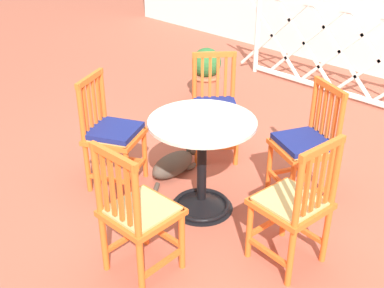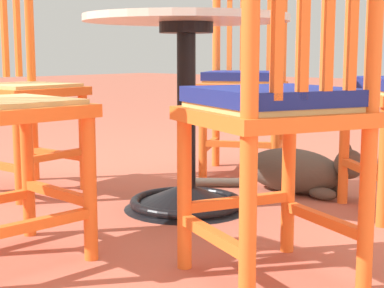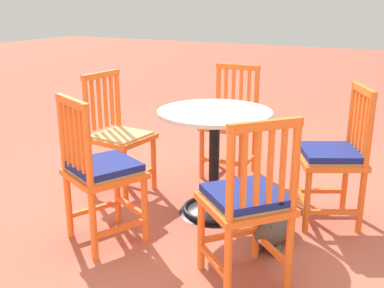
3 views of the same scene
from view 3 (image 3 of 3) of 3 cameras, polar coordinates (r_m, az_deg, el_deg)
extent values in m
plane|color=#AD5642|center=(3.32, 3.47, -8.31)|extent=(24.00, 24.00, 0.00)
cone|color=black|center=(3.30, 2.62, -7.50)|extent=(0.48, 0.48, 0.10)
torus|color=black|center=(3.31, 2.61, -7.89)|extent=(0.44, 0.44, 0.04)
cylinder|color=black|center=(3.17, 2.70, -2.21)|extent=(0.07, 0.07, 0.66)
cylinder|color=black|center=(3.08, 2.78, 3.27)|extent=(0.20, 0.20, 0.04)
cylinder|color=beige|center=(3.08, 2.79, 3.86)|extent=(0.76, 0.76, 0.02)
cylinder|color=orange|center=(3.72, 5.98, -1.70)|extent=(0.04, 0.04, 0.45)
cylinder|color=orange|center=(3.84, 1.20, -1.01)|extent=(0.04, 0.04, 0.45)
cylinder|color=orange|center=(3.97, 7.73, 2.89)|extent=(0.04, 0.04, 0.91)
cylinder|color=orange|center=(4.08, 3.18, 3.42)|extent=(0.04, 0.04, 0.91)
cube|color=orange|center=(3.90, 6.78, -2.15)|extent=(0.04, 0.34, 0.03)
cube|color=orange|center=(4.02, 2.19, -1.47)|extent=(0.04, 0.34, 0.03)
cube|color=orange|center=(3.80, 3.54, -2.14)|extent=(0.34, 0.04, 0.03)
cube|color=orange|center=(3.87, 4.55, 2.28)|extent=(0.42, 0.42, 0.04)
cube|color=tan|center=(3.87, 4.56, 2.60)|extent=(0.36, 0.36, 0.02)
cube|color=orange|center=(3.94, 6.92, 6.18)|extent=(0.02, 0.02, 0.39)
cube|color=orange|center=(3.96, 5.98, 6.27)|extent=(0.02, 0.02, 0.39)
cube|color=orange|center=(3.98, 5.06, 6.36)|extent=(0.02, 0.02, 0.39)
cube|color=orange|center=(4.01, 4.14, 6.45)|extent=(0.02, 0.02, 0.39)
cube|color=orange|center=(3.94, 5.61, 9.32)|extent=(0.38, 0.05, 0.04)
cylinder|color=orange|center=(3.63, -4.69, -2.15)|extent=(0.04, 0.04, 0.45)
cylinder|color=orange|center=(3.39, -8.19, -3.74)|extent=(0.04, 0.04, 0.45)
cylinder|color=orange|center=(3.77, -8.89, 2.10)|extent=(0.04, 0.04, 0.91)
cylinder|color=orange|center=(3.54, -12.52, 0.86)|extent=(0.04, 0.04, 0.91)
cube|color=orange|center=(3.76, -6.72, -2.89)|extent=(0.34, 0.06, 0.03)
cube|color=orange|center=(3.53, -10.23, -4.47)|extent=(0.34, 0.06, 0.03)
cube|color=orange|center=(3.53, -6.35, -3.76)|extent=(0.06, 0.34, 0.03)
cube|color=orange|center=(3.55, -8.62, 0.75)|extent=(0.43, 0.43, 0.04)
cube|color=tan|center=(3.54, -8.64, 1.09)|extent=(0.38, 0.38, 0.02)
cube|color=orange|center=(3.67, -9.75, 5.25)|extent=(0.02, 0.03, 0.39)
cube|color=orange|center=(3.62, -10.48, 5.05)|extent=(0.02, 0.03, 0.39)
cube|color=orange|center=(3.58, -11.22, 4.84)|extent=(0.02, 0.03, 0.39)
cube|color=orange|center=(3.53, -11.98, 4.63)|extent=(0.02, 0.03, 0.39)
cube|color=orange|center=(3.56, -11.04, 8.25)|extent=(0.07, 0.38, 0.04)
cylinder|color=orange|center=(3.13, -9.09, -5.57)|extent=(0.04, 0.04, 0.45)
cylinder|color=orange|center=(2.86, -5.78, -7.72)|extent=(0.04, 0.04, 0.45)
cylinder|color=orange|center=(2.92, -15.16, -2.87)|extent=(0.04, 0.04, 0.91)
cylinder|color=orange|center=(2.63, -12.25, -4.95)|extent=(0.04, 0.04, 0.91)
cube|color=orange|center=(3.10, -11.79, -7.72)|extent=(0.17, 0.32, 0.03)
cube|color=orange|center=(2.82, -8.69, -10.12)|extent=(0.17, 0.32, 0.03)
cube|color=orange|center=(3.02, -7.47, -7.55)|extent=(0.32, 0.17, 0.03)
cube|color=orange|center=(2.85, -10.63, -3.58)|extent=(0.53, 0.53, 0.04)
cube|color=tan|center=(2.84, -10.66, -3.16)|extent=(0.46, 0.46, 0.02)
cube|color=orange|center=(2.79, -14.97, 1.08)|extent=(0.03, 0.03, 0.39)
cube|color=orange|center=(2.73, -14.41, 0.77)|extent=(0.03, 0.03, 0.39)
cube|color=orange|center=(2.67, -13.83, 0.44)|extent=(0.03, 0.03, 0.39)
cube|color=orange|center=(2.61, -13.21, 0.10)|extent=(0.03, 0.03, 0.39)
cube|color=orange|center=(2.65, -14.45, 4.96)|extent=(0.36, 0.19, 0.04)
cube|color=navy|center=(2.83, -10.69, -2.59)|extent=(0.48, 0.48, 0.04)
cylinder|color=orange|center=(2.58, 1.12, -10.61)|extent=(0.04, 0.04, 0.45)
cylinder|color=orange|center=(2.71, 7.88, -9.30)|extent=(0.04, 0.04, 0.45)
cylinder|color=orange|center=(2.20, 4.54, -9.15)|extent=(0.04, 0.04, 0.91)
cylinder|color=orange|center=(2.35, 12.11, -7.64)|extent=(0.04, 0.04, 0.91)
cube|color=orange|center=(2.48, 2.63, -14.04)|extent=(0.27, 0.25, 0.03)
cube|color=orange|center=(2.62, 9.62, -12.47)|extent=(0.27, 0.25, 0.03)
cube|color=orange|center=(2.67, 4.56, -11.00)|extent=(0.25, 0.27, 0.03)
cube|color=orange|center=(2.41, 6.46, -7.28)|extent=(0.56, 0.56, 0.04)
cube|color=tan|center=(2.40, 6.47, -6.80)|extent=(0.49, 0.49, 0.02)
cube|color=orange|center=(2.14, 6.34, -3.41)|extent=(0.03, 0.03, 0.39)
cube|color=orange|center=(2.17, 7.94, -3.17)|extent=(0.03, 0.03, 0.39)
cube|color=orange|center=(2.20, 9.49, -2.93)|extent=(0.03, 0.03, 0.39)
cube|color=orange|center=(2.23, 11.00, -2.70)|extent=(0.03, 0.03, 0.39)
cube|color=orange|center=(2.12, 8.98, 2.28)|extent=(0.27, 0.31, 0.04)
cube|color=navy|center=(2.39, 6.50, -6.15)|extent=(0.51, 0.51, 0.04)
cylinder|color=orange|center=(3.04, 13.85, -6.59)|extent=(0.04, 0.04, 0.45)
cylinder|color=orange|center=(3.35, 12.57, -4.25)|extent=(0.04, 0.04, 0.45)
cylinder|color=orange|center=(3.06, 20.38, -2.45)|extent=(0.04, 0.04, 0.91)
cylinder|color=orange|center=(3.36, 18.50, -0.50)|extent=(0.04, 0.04, 0.91)
cube|color=orange|center=(3.12, 16.81, -7.94)|extent=(0.32, 0.18, 0.03)
cube|color=orange|center=(3.42, 15.28, -5.53)|extent=(0.32, 0.18, 0.03)
cube|color=orange|center=(3.22, 13.11, -6.27)|extent=(0.18, 0.32, 0.03)
cube|color=orange|center=(3.17, 16.44, -1.84)|extent=(0.54, 0.54, 0.04)
cube|color=tan|center=(3.16, 16.47, -1.46)|extent=(0.47, 0.47, 0.02)
cube|color=orange|center=(3.06, 20.40, 1.96)|extent=(0.03, 0.03, 0.39)
cube|color=orange|center=(3.12, 20.00, 2.29)|extent=(0.03, 0.03, 0.39)
cube|color=orange|center=(3.18, 19.61, 2.61)|extent=(0.03, 0.03, 0.39)
cube|color=orange|center=(3.24, 19.23, 2.92)|extent=(0.03, 0.03, 0.39)
cube|color=orange|center=(3.10, 20.19, 6.20)|extent=(0.20, 0.35, 0.04)
cube|color=navy|center=(3.15, 16.52, -0.94)|extent=(0.48, 0.48, 0.04)
ellipsoid|color=#4C4238|center=(2.97, 10.11, -9.71)|extent=(0.23, 0.45, 0.19)
ellipsoid|color=silver|center=(2.89, 9.59, -10.72)|extent=(0.16, 0.19, 0.14)
sphere|color=#4C4238|center=(2.73, 8.82, -10.90)|extent=(0.12, 0.12, 0.12)
ellipsoid|color=silver|center=(2.70, 8.56, -11.52)|extent=(0.05, 0.05, 0.04)
cone|color=#4C4238|center=(2.71, 9.61, -9.89)|extent=(0.04, 0.04, 0.04)
cone|color=#4C4238|center=(2.72, 8.29, -9.67)|extent=(0.04, 0.04, 0.04)
ellipsoid|color=#4C4238|center=(2.85, 10.27, -12.49)|extent=(0.06, 0.12, 0.05)
ellipsoid|color=#4C4238|center=(2.87, 8.11, -12.11)|extent=(0.06, 0.12, 0.05)
cylinder|color=#4C4238|center=(3.30, 9.72, -8.28)|extent=(0.17, 0.20, 0.04)
camera|label=1|loc=(5.95, -7.30, 24.05)|focal=44.99mm
camera|label=2|loc=(3.35, -38.45, -1.11)|focal=57.22mm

